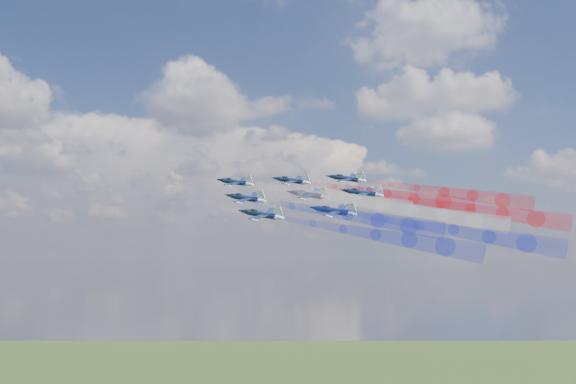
# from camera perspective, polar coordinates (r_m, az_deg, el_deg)

# --- Properties ---
(jet_lead) EXTENTS (16.79, 15.66, 9.18)m
(jet_lead) POSITION_cam_1_polar(r_m,az_deg,el_deg) (184.70, -4.61, 0.87)
(jet_lead) COLOR black
(trail_lead) EXTENTS (43.51, 24.01, 13.92)m
(trail_lead) POSITION_cam_1_polar(r_m,az_deg,el_deg) (170.26, 3.43, -0.36)
(trail_lead) COLOR white
(jet_inner_left) EXTENTS (16.79, 15.66, 9.18)m
(jet_inner_left) POSITION_cam_1_polar(r_m,az_deg,el_deg) (168.18, -3.68, -0.55)
(jet_inner_left) COLOR black
(trail_inner_left) EXTENTS (43.51, 24.01, 13.92)m
(trail_inner_left) POSITION_cam_1_polar(r_m,az_deg,el_deg) (154.45, 5.29, -2.03)
(trail_inner_left) COLOR #1927DC
(jet_inner_right) EXTENTS (16.79, 15.66, 9.18)m
(jet_inner_right) POSITION_cam_1_polar(r_m,az_deg,el_deg) (186.39, 0.37, 1.01)
(jet_inner_right) COLOR black
(trail_inner_right) EXTENTS (43.51, 24.01, 13.92)m
(trail_inner_right) POSITION_cam_1_polar(r_m,az_deg,el_deg) (174.22, 8.67, -0.19)
(trail_inner_right) COLOR red
(jet_outer_left) EXTENTS (16.79, 15.66, 9.18)m
(jet_outer_left) POSITION_cam_1_polar(r_m,az_deg,el_deg) (154.16, -2.28, -2.00)
(jet_outer_left) COLOR black
(trail_outer_left) EXTENTS (43.51, 24.01, 13.92)m
(trail_outer_left) POSITION_cam_1_polar(r_m,az_deg,el_deg) (141.40, 7.71, -3.74)
(trail_outer_left) COLOR #1927DC
(jet_center_third) EXTENTS (16.79, 15.66, 9.18)m
(jet_center_third) POSITION_cam_1_polar(r_m,az_deg,el_deg) (173.21, 1.84, -0.24)
(jet_center_third) COLOR black
(trail_center_third) EXTENTS (43.51, 24.01, 13.92)m
(trail_center_third) POSITION_cam_1_polar(r_m,az_deg,el_deg) (161.98, 10.89, -1.62)
(trail_center_third) COLOR white
(jet_outer_right) EXTENTS (16.79, 15.66, 9.18)m
(jet_outer_right) POSITION_cam_1_polar(r_m,az_deg,el_deg) (189.72, 5.21, 1.19)
(jet_outer_right) COLOR black
(trail_outer_right) EXTENTS (43.51, 24.01, 13.92)m
(trail_outer_right) POSITION_cam_1_polar(r_m,az_deg,el_deg) (179.81, 13.59, 0.03)
(trail_outer_right) COLOR red
(jet_rear_left) EXTENTS (16.79, 15.66, 9.18)m
(jet_rear_left) POSITION_cam_1_polar(r_m,az_deg,el_deg) (156.03, 4.11, -1.69)
(jet_rear_left) COLOR black
(trail_rear_left) EXTENTS (43.51, 24.01, 13.92)m
(trail_rear_left) POSITION_cam_1_polar(r_m,az_deg,el_deg) (146.25, 14.37, -3.32)
(trail_rear_left) COLOR #1927DC
(jet_rear_right) EXTENTS (16.79, 15.66, 9.18)m
(jet_rear_right) POSITION_cam_1_polar(r_m,az_deg,el_deg) (175.02, 6.62, -0.08)
(jet_rear_right) COLOR black
(trail_rear_right) EXTENTS (43.51, 24.01, 13.92)m
(trail_rear_right) POSITION_cam_1_polar(r_m,az_deg,el_deg) (166.05, 15.81, -1.42)
(trail_rear_right) COLOR red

